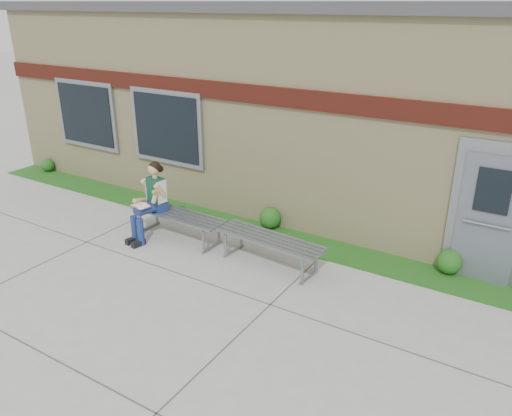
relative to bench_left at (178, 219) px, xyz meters
The scene contains 9 objects.
ground 2.30m from the bench_left, 43.76° to the right, with size 80.00×80.00×0.00m, color #9E9E99.
grass_strip 1.97m from the bench_left, 32.39° to the left, with size 16.00×0.80×0.02m, color #154612.
school_building 5.01m from the bench_left, 69.74° to the left, with size 16.20×6.22×4.20m.
bench_left is the anchor object (origin of this frame).
bench_right 2.00m from the bench_left, ahead, with size 2.01×0.71×0.51m.
girl 0.63m from the bench_left, 154.08° to the right, with size 0.53×0.91×1.48m.
shrub_west 5.70m from the bench_left, 166.95° to the left, with size 0.34×0.34×0.34m, color #154612.
shrub_mid 1.81m from the bench_left, 45.37° to the left, with size 0.43×0.43×0.43m, color #154612.
shrub_east 4.86m from the bench_left, 15.34° to the left, with size 0.41×0.41×0.41m, color #154612.
Camera 1 is at (4.14, -5.00, 4.20)m, focal length 35.00 mm.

